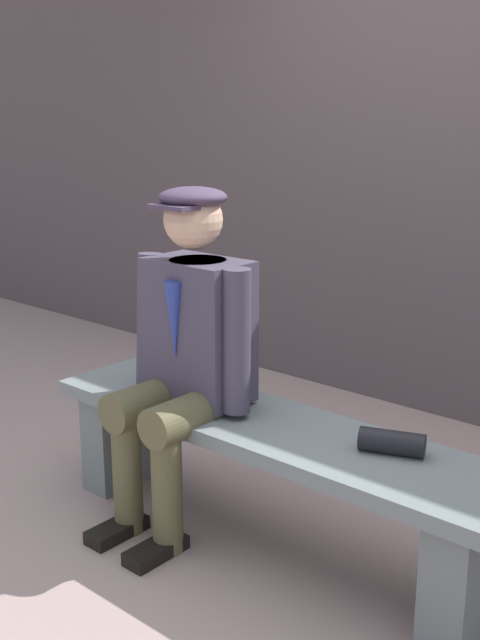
# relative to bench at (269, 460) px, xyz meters

# --- Properties ---
(ground_plane) EXTENTS (30.00, 30.00, 0.00)m
(ground_plane) POSITION_rel_bench_xyz_m (0.00, 0.00, -0.32)
(ground_plane) COLOR gray
(bench) EXTENTS (1.85, 0.45, 0.47)m
(bench) POSITION_rel_bench_xyz_m (0.00, 0.00, 0.00)
(bench) COLOR slate
(bench) RESTS_ON ground
(seated_man) EXTENTS (0.55, 0.58, 1.27)m
(seated_man) POSITION_rel_bench_xyz_m (0.34, 0.07, 0.37)
(seated_man) COLOR #413B4D
(seated_man) RESTS_ON ground
(rolled_magazine) EXTENTS (0.22, 0.15, 0.08)m
(rolled_magazine) POSITION_rel_bench_xyz_m (-0.46, -0.06, 0.18)
(rolled_magazine) COLOR black
(rolled_magazine) RESTS_ON bench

